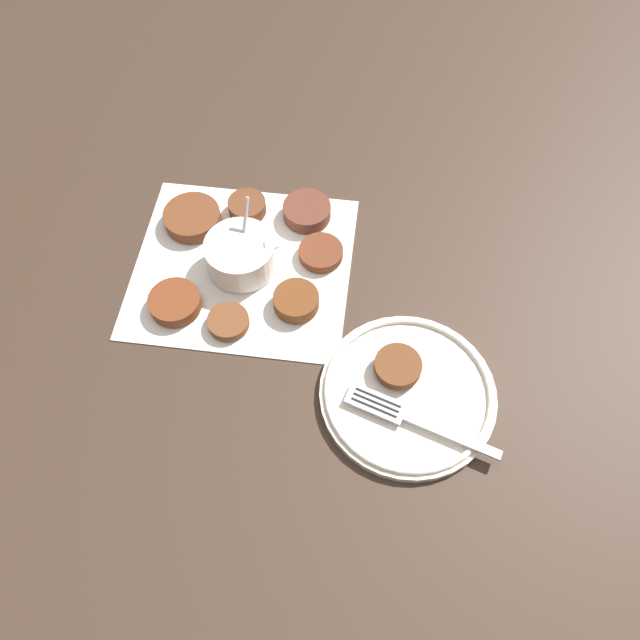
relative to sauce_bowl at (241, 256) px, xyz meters
name	(u,v)px	position (x,y,z in m)	size (l,w,h in m)	color
ground_plane	(258,259)	(0.02, 0.01, -0.03)	(4.00, 4.00, 0.00)	#38281E
napkin	(243,266)	(0.00, 0.00, -0.02)	(0.35, 0.33, 0.00)	white
sauce_bowl	(241,256)	(0.00, 0.00, 0.00)	(0.11, 0.10, 0.09)	silver
fritter_0	(175,302)	(-0.09, -0.07, -0.01)	(0.07, 0.07, 0.02)	brown
fritter_1	(192,218)	(-0.08, 0.08, -0.01)	(0.08, 0.08, 0.02)	brown
fritter_2	(247,206)	(0.00, 0.10, -0.01)	(0.06, 0.06, 0.02)	brown
fritter_3	(321,254)	(0.11, 0.01, -0.01)	(0.06, 0.06, 0.01)	brown
fritter_4	(307,211)	(0.09, 0.09, -0.01)	(0.07, 0.07, 0.02)	brown
fritter_5	(228,322)	(-0.02, -0.10, -0.02)	(0.06, 0.06, 0.01)	brown
fritter_6	(296,301)	(0.08, -0.07, -0.01)	(0.06, 0.06, 0.02)	brown
serving_plate	(408,393)	(0.21, -0.21, -0.02)	(0.22, 0.22, 0.02)	silver
fritter_on_plate	(398,366)	(0.20, -0.18, 0.00)	(0.06, 0.06, 0.01)	brown
fork	(405,416)	(0.21, -0.24, -0.01)	(0.19, 0.11, 0.00)	silver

